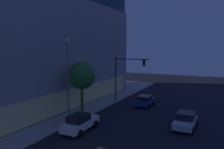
# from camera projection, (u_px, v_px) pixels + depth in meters

# --- Properties ---
(modern_building) EXTENTS (36.37, 23.90, 18.76)m
(modern_building) POSITION_uv_depth(u_px,v_px,m) (12.00, 42.00, 34.27)
(modern_building) COLOR #4C4C51
(modern_building) RESTS_ON ground
(traffic_light_far_corner) EXTENTS (0.33, 5.46, 6.88)m
(traffic_light_far_corner) POSITION_uv_depth(u_px,v_px,m) (126.00, 71.00, 33.59)
(traffic_light_far_corner) COLOR black
(traffic_light_far_corner) RESTS_ON sidewalk_corner
(street_lamp_sidewalk) EXTENTS (0.44, 0.44, 9.24)m
(street_lamp_sidewalk) POSITION_uv_depth(u_px,v_px,m) (68.00, 71.00, 24.11)
(street_lamp_sidewalk) COLOR slate
(street_lamp_sidewalk) RESTS_ON sidewalk_corner
(sidewalk_tree) EXTENTS (3.41, 3.41, 6.55)m
(sidewalk_tree) POSITION_uv_depth(u_px,v_px,m) (82.00, 76.00, 27.02)
(sidewalk_tree) COLOR #4E431E
(sidewalk_tree) RESTS_ON sidewalk_corner
(car_white) EXTENTS (4.79, 2.12, 1.75)m
(car_white) POSITION_uv_depth(u_px,v_px,m) (80.00, 122.00, 22.13)
(car_white) COLOR silver
(car_white) RESTS_ON ground
(car_silver) EXTENTS (4.36, 2.21, 1.61)m
(car_silver) POSITION_uv_depth(u_px,v_px,m) (186.00, 120.00, 22.97)
(car_silver) COLOR #B7BABF
(car_silver) RESTS_ON ground
(car_blue) EXTENTS (4.08, 2.26, 1.54)m
(car_blue) POSITION_uv_depth(u_px,v_px,m) (145.00, 100.00, 31.86)
(car_blue) COLOR navy
(car_blue) RESTS_ON ground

